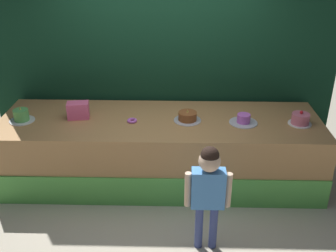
{
  "coord_description": "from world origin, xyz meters",
  "views": [
    {
      "loc": [
        0.21,
        -3.7,
        2.83
      ],
      "look_at": [
        0.1,
        0.35,
        0.85
      ],
      "focal_mm": 42.37,
      "sensor_mm": 36.0,
      "label": 1
    }
  ],
  "objects": [
    {
      "name": "pink_box",
      "position": [
        -0.98,
        0.6,
        0.92
      ],
      "size": [
        0.27,
        0.19,
        0.2
      ],
      "primitive_type": "cube",
      "rotation": [
        0.0,
        0.0,
        0.15
      ],
      "color": "pink",
      "rests_on": "stage_platform"
    },
    {
      "name": "cake_far_left",
      "position": [
        -1.63,
        0.5,
        0.89
      ],
      "size": [
        0.3,
        0.3,
        0.19
      ],
      "color": "silver",
      "rests_on": "stage_platform"
    },
    {
      "name": "stage_platform",
      "position": [
        0.0,
        0.58,
        0.41
      ],
      "size": [
        3.84,
        1.18,
        0.82
      ],
      "color": "#B27F4C",
      "rests_on": "ground_plane"
    },
    {
      "name": "child_figure",
      "position": [
        0.5,
        -0.65,
        0.73
      ],
      "size": [
        0.44,
        0.2,
        1.14
      ],
      "color": "#3F4C8C",
      "rests_on": "ground_plane"
    },
    {
      "name": "curtain_backdrop",
      "position": [
        0.0,
        1.26,
        1.53
      ],
      "size": [
        4.49,
        0.08,
        3.05
      ],
      "primitive_type": "cube",
      "color": "#113823",
      "rests_on": "ground_plane"
    },
    {
      "name": "donut",
      "position": [
        -0.33,
        0.5,
        0.84
      ],
      "size": [
        0.12,
        0.12,
        0.03
      ],
      "primitive_type": "torus",
      "color": "#CC66D8",
      "rests_on": "stage_platform"
    },
    {
      "name": "cake_center_right",
      "position": [
        0.98,
        0.51,
        0.86
      ],
      "size": [
        0.33,
        0.33,
        0.11
      ],
      "color": "silver",
      "rests_on": "stage_platform"
    },
    {
      "name": "ground_plane",
      "position": [
        0.0,
        0.0,
        0.0
      ],
      "size": [
        12.0,
        12.0,
        0.0
      ],
      "primitive_type": "plane",
      "color": "#BCB29E"
    },
    {
      "name": "cake_far_right",
      "position": [
        1.63,
        0.49,
        0.89
      ],
      "size": [
        0.27,
        0.27,
        0.17
      ],
      "color": "white",
      "rests_on": "stage_platform"
    },
    {
      "name": "cake_center_left",
      "position": [
        0.33,
        0.55,
        0.87
      ],
      "size": [
        0.32,
        0.32,
        0.15
      ],
      "color": "silver",
      "rests_on": "stage_platform"
    }
  ]
}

